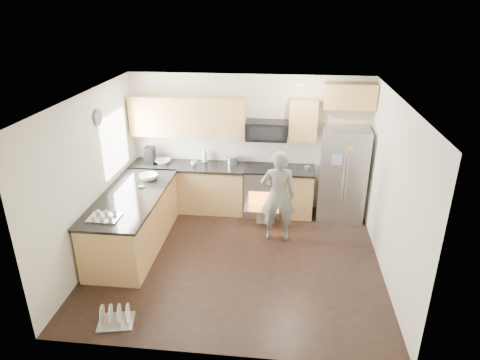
# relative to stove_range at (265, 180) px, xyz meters

# --- Properties ---
(ground) EXTENTS (4.50, 4.50, 0.00)m
(ground) POSITION_rel_stove_range_xyz_m (-0.35, -1.69, -0.68)
(ground) COLOR black
(ground) RESTS_ON ground
(room_shell) EXTENTS (4.54, 4.04, 2.62)m
(room_shell) POSITION_rel_stove_range_xyz_m (-0.39, -1.68, 1.00)
(room_shell) COLOR silver
(room_shell) RESTS_ON ground
(back_cabinet_run) EXTENTS (4.45, 0.64, 2.50)m
(back_cabinet_run) POSITION_rel_stove_range_xyz_m (-0.94, 0.05, 0.29)
(back_cabinet_run) COLOR tan
(back_cabinet_run) RESTS_ON ground
(peninsula) EXTENTS (0.96, 2.36, 1.02)m
(peninsula) POSITION_rel_stove_range_xyz_m (-2.10, -1.44, -0.21)
(peninsula) COLOR tan
(peninsula) RESTS_ON ground
(stove_range) EXTENTS (0.76, 0.97, 1.79)m
(stove_range) POSITION_rel_stove_range_xyz_m (0.00, 0.00, 0.00)
(stove_range) COLOR #B7B7BC
(stove_range) RESTS_ON ground
(refrigerator) EXTENTS (0.89, 0.71, 1.73)m
(refrigerator) POSITION_rel_stove_range_xyz_m (1.42, 0.01, 0.19)
(refrigerator) COLOR #B7B7BC
(refrigerator) RESTS_ON ground
(person) EXTENTS (0.62, 0.44, 1.61)m
(person) POSITION_rel_stove_range_xyz_m (0.26, -0.96, 0.13)
(person) COLOR slate
(person) RESTS_ON ground
(dish_rack) EXTENTS (0.51, 0.44, 0.28)m
(dish_rack) POSITION_rel_stove_range_xyz_m (-1.72, -3.31, -0.60)
(dish_rack) COLOR #B7B7BC
(dish_rack) RESTS_ON ground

